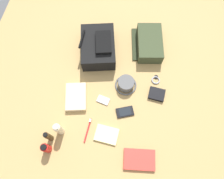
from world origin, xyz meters
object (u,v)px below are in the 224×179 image
at_px(bucket_hat, 126,84).
at_px(lotion_bottle, 59,129).
at_px(paperback_novel, 139,160).
at_px(wallet, 157,94).
at_px(cologne_bottle, 48,137).
at_px(media_player, 103,100).
at_px(folded_towel, 76,97).
at_px(wristwatch, 156,80).
at_px(sunscreen_spray, 46,148).
at_px(cell_phone, 125,112).
at_px(backpack, 98,47).
at_px(toiletry_pouch, 149,43).
at_px(toothbrush, 88,129).
at_px(notepad, 107,135).

distance_m(bucket_hat, lotion_bottle, 0.55).
xyz_separation_m(paperback_novel, wallet, (0.46, -0.06, 0.00)).
distance_m(cologne_bottle, media_player, 0.43).
bearing_deg(bucket_hat, folded_towel, 115.86).
bearing_deg(wristwatch, lotion_bottle, 130.52).
xyz_separation_m(sunscreen_spray, wristwatch, (0.62, -0.63, -0.05)).
bearing_deg(cell_phone, wristwatch, -32.60).
bearing_deg(backpack, lotion_bottle, 169.59).
height_order(cologne_bottle, cell_phone, cologne_bottle).
relative_size(toiletry_pouch, wristwatch, 4.58).
xyz_separation_m(cell_phone, folded_towel, (0.04, 0.35, 0.01)).
xyz_separation_m(toothbrush, notepad, (-0.01, -0.13, 0.00)).
bearing_deg(media_player, toothbrush, 164.79).
distance_m(toiletry_pouch, cell_phone, 0.56).
distance_m(lotion_bottle, cell_phone, 0.45).
bearing_deg(lotion_bottle, backpack, -10.41).
distance_m(cell_phone, folded_towel, 0.36).
distance_m(media_player, notepad, 0.24).
xyz_separation_m(backpack, paperback_novel, (-0.72, -0.42, -0.06)).
bearing_deg(wristwatch, cell_phone, 147.40).
bearing_deg(paperback_novel, media_player, 41.47).
distance_m(cell_phone, media_player, 0.17).
bearing_deg(notepad, bucket_hat, -6.56).
height_order(cologne_bottle, paperback_novel, cologne_bottle).
bearing_deg(cologne_bottle, wristwatch, -48.84).
relative_size(bucket_hat, folded_towel, 0.78).
bearing_deg(paperback_novel, toothbrush, 70.58).
bearing_deg(backpack, folded_towel, 168.91).
distance_m(paperback_novel, wallet, 0.46).
distance_m(toiletry_pouch, folded_towel, 0.68).
bearing_deg(bucket_hat, media_player, 136.10).
bearing_deg(wristwatch, wallet, -170.37).
height_order(cologne_bottle, wristwatch, cologne_bottle).
xyz_separation_m(backpack, notepad, (-0.61, -0.18, -0.06)).
relative_size(sunscreen_spray, lotion_bottle, 0.73).
bearing_deg(paperback_novel, cologne_bottle, 87.71).
bearing_deg(sunscreen_spray, wristwatch, -45.37).
relative_size(cell_phone, wallet, 1.23).
distance_m(cell_phone, wallet, 0.26).
xyz_separation_m(sunscreen_spray, folded_towel, (0.38, -0.09, -0.04)).
relative_size(toiletry_pouch, wallet, 2.96).
height_order(toothbrush, folded_towel, folded_towel).
distance_m(notepad, folded_towel, 0.34).
xyz_separation_m(sunscreen_spray, media_player, (0.39, -0.28, -0.05)).
xyz_separation_m(backpack, toothbrush, (-0.59, -0.05, -0.06)).
xyz_separation_m(toiletry_pouch, cell_phone, (-0.55, 0.09, -0.04)).
height_order(media_player, wallet, wallet).
bearing_deg(folded_towel, bucket_hat, -64.14).
bearing_deg(sunscreen_spray, notepad, -65.36).
height_order(bucket_hat, paperback_novel, bucket_hat).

